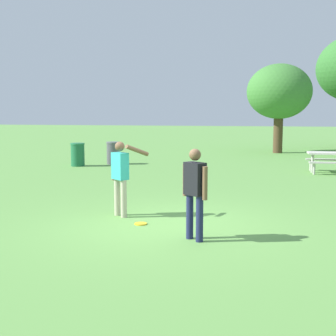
{
  "coord_description": "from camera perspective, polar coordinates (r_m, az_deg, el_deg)",
  "views": [
    {
      "loc": [
        1.73,
        -8.95,
        2.31
      ],
      "look_at": [
        -0.25,
        1.38,
        1.0
      ],
      "focal_mm": 49.75,
      "sensor_mm": 36.0,
      "label": 1
    }
  ],
  "objects": [
    {
      "name": "ground_plane",
      "position": [
        9.4,
        -0.08,
        -7.12
      ],
      "size": [
        120.0,
        120.0,
        0.0
      ],
      "primitive_type": "plane",
      "color": "#609947"
    },
    {
      "name": "person_thrower",
      "position": [
        8.22,
        3.3,
        -2.48
      ],
      "size": [
        0.49,
        0.43,
        1.64
      ],
      "color": "#1E234C",
      "rests_on": "ground"
    },
    {
      "name": "person_catcher",
      "position": [
        10.13,
        -5.82,
        -0.58
      ],
      "size": [
        0.84,
        0.5,
        1.64
      ],
      "color": "#B7AD93",
      "rests_on": "ground"
    },
    {
      "name": "frisbee",
      "position": [
        9.55,
        -3.37,
        -6.83
      ],
      "size": [
        0.26,
        0.26,
        0.03
      ],
      "primitive_type": "cylinder",
      "color": "yellow",
      "rests_on": "ground"
    },
    {
      "name": "picnic_table_near",
      "position": [
        18.17,
        19.38,
        1.18
      ],
      "size": [
        1.71,
        1.43,
        0.77
      ],
      "color": "beige",
      "rests_on": "ground"
    },
    {
      "name": "trash_can_beside_table",
      "position": [
        20.13,
        -6.72,
        1.84
      ],
      "size": [
        0.59,
        0.59,
        0.96
      ],
      "color": "#515156",
      "rests_on": "ground"
    },
    {
      "name": "trash_can_further_along",
      "position": [
        19.67,
        -11.01,
        1.64
      ],
      "size": [
        0.59,
        0.59,
        0.96
      ],
      "color": "#1E663D",
      "rests_on": "ground"
    },
    {
      "name": "tree_tall_left",
      "position": [
        25.95,
        13.47,
        9.03
      ],
      "size": [
        3.46,
        3.46,
        4.78
      ],
      "color": "#4C3823",
      "rests_on": "ground"
    }
  ]
}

